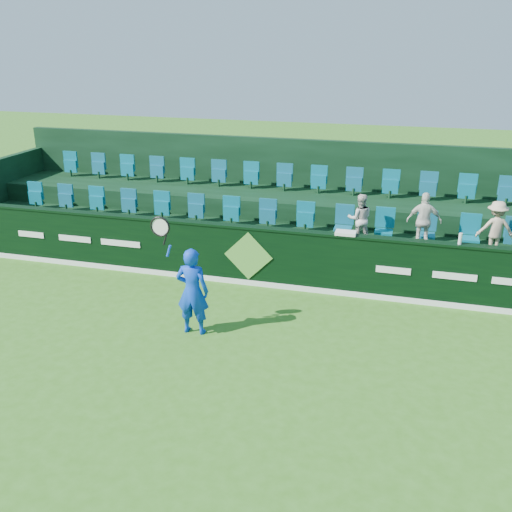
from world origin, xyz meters
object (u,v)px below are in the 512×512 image
(spectator_left, at_px, (360,219))
(drinks_bottle, at_px, (460,239))
(spectator_middle, at_px, (424,221))
(spectator_right, at_px, (495,228))
(tennis_player, at_px, (192,290))
(towel, at_px, (346,233))

(spectator_left, height_order, drinks_bottle, spectator_left)
(spectator_middle, height_order, spectator_right, spectator_middle)
(spectator_right, distance_m, drinks_bottle, 1.37)
(tennis_player, distance_m, spectator_middle, 5.42)
(drinks_bottle, bearing_deg, spectator_left, 151.58)
(towel, xyz_separation_m, drinks_bottle, (2.25, 0.00, 0.08))
(spectator_middle, relative_size, towel, 2.99)
(spectator_left, distance_m, spectator_right, 2.85)
(tennis_player, bearing_deg, towel, 44.87)
(spectator_left, bearing_deg, spectator_middle, 167.65)
(drinks_bottle, bearing_deg, spectator_right, 55.21)
(spectator_right, relative_size, towel, 2.80)
(tennis_player, relative_size, spectator_left, 2.02)
(spectator_left, bearing_deg, drinks_bottle, 139.24)
(spectator_middle, bearing_deg, towel, 32.89)
(spectator_right, bearing_deg, drinks_bottle, 45.69)
(spectator_left, xyz_separation_m, spectator_right, (2.85, 0.00, 0.02))
(spectator_middle, xyz_separation_m, spectator_right, (1.46, 0.00, -0.04))
(spectator_right, bearing_deg, tennis_player, 23.55)
(spectator_right, relative_size, drinks_bottle, 5.17)
(drinks_bottle, bearing_deg, towel, 180.00)
(spectator_right, bearing_deg, towel, 10.80)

